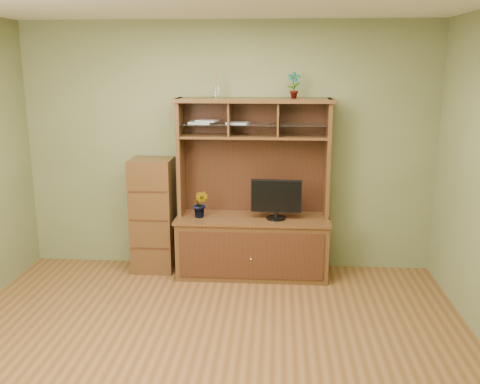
# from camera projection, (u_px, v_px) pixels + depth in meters

# --- Properties ---
(room) EXTENTS (4.54, 4.04, 2.74)m
(room) POSITION_uv_depth(u_px,v_px,m) (203.00, 189.00, 3.92)
(room) COLOR brown
(room) RESTS_ON ground
(media_hutch) EXTENTS (1.66, 0.61, 1.90)m
(media_hutch) POSITION_uv_depth(u_px,v_px,m) (253.00, 228.00, 5.77)
(media_hutch) COLOR #422512
(media_hutch) RESTS_ON room
(monitor) EXTENTS (0.53, 0.21, 0.42)m
(monitor) POSITION_uv_depth(u_px,v_px,m) (276.00, 199.00, 5.59)
(monitor) COLOR black
(monitor) RESTS_ON media_hutch
(orchid_plant) EXTENTS (0.20, 0.18, 0.30)m
(orchid_plant) POSITION_uv_depth(u_px,v_px,m) (201.00, 204.00, 5.67)
(orchid_plant) COLOR #2C5F20
(orchid_plant) RESTS_ON media_hutch
(top_plant) EXTENTS (0.14, 0.10, 0.27)m
(top_plant) POSITION_uv_depth(u_px,v_px,m) (294.00, 85.00, 5.46)
(top_plant) COLOR #306F26
(top_plant) RESTS_ON media_hutch
(reed_diffuser) EXTENTS (0.06, 0.06, 0.32)m
(reed_diffuser) POSITION_uv_depth(u_px,v_px,m) (216.00, 86.00, 5.52)
(reed_diffuser) COLOR silver
(reed_diffuser) RESTS_ON media_hutch
(magazines) EXTENTS (0.65, 0.22, 0.04)m
(magazines) POSITION_uv_depth(u_px,v_px,m) (215.00, 122.00, 5.61)
(magazines) COLOR #AEAEB3
(magazines) RESTS_ON media_hutch
(side_cabinet) EXTENTS (0.45, 0.41, 1.25)m
(side_cabinet) POSITION_uv_depth(u_px,v_px,m) (153.00, 215.00, 5.87)
(side_cabinet) COLOR #422512
(side_cabinet) RESTS_ON room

